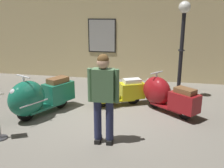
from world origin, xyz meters
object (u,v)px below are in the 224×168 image
(scooter_0, at_px, (37,97))
(visitor_0, at_px, (103,93))
(scooter_2, at_px, (164,95))
(lamppost, at_px, (182,41))
(scooter_1, at_px, (112,91))

(scooter_0, relative_size, visitor_0, 1.04)
(scooter_2, relative_size, lamppost, 0.56)
(scooter_0, distance_m, scooter_1, 1.95)
(scooter_0, bearing_deg, scooter_2, 133.16)
(scooter_0, height_order, scooter_1, scooter_0)
(lamppost, bearing_deg, scooter_1, -150.47)
(lamppost, height_order, visitor_0, lamppost)
(scooter_1, xyz_separation_m, visitor_0, (0.23, -2.00, 0.59))
(scooter_2, xyz_separation_m, visitor_0, (-1.17, -1.90, 0.57))
(scooter_0, distance_m, visitor_0, 2.19)
(scooter_0, relative_size, scooter_1, 1.15)
(scooter_1, distance_m, lamppost, 2.45)
(visitor_0, bearing_deg, lamppost, -29.90)
(scooter_0, bearing_deg, scooter_1, 148.21)
(scooter_2, height_order, lamppost, lamppost)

